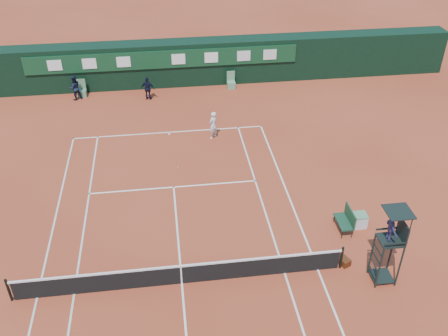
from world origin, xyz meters
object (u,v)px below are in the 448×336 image
Objects in this scene: tennis_net at (181,274)px; player_bench at (346,219)px; player at (213,125)px; cooler at (360,220)px; umpire_chair at (392,232)px.

tennis_net is 10.75× the size of player_bench.
player_bench is at bearing 74.30° from player.
tennis_net reaches higher than cooler.
tennis_net and player_bench have the same top height.
umpire_chair reaches higher than cooler.
player reaches higher than tennis_net.
umpire_chair reaches higher than player_bench.
umpire_chair is at bearing 69.37° from player.
player_bench is at bearing 97.95° from umpire_chair.
cooler is 0.39× the size of player.
tennis_net is at bearing 32.27° from player.
cooler is at bearing 84.95° from umpire_chair.
umpire_chair is 3.59m from player_bench.
tennis_net is 7.70m from player_bench.
umpire_chair is at bearing -5.93° from tennis_net.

